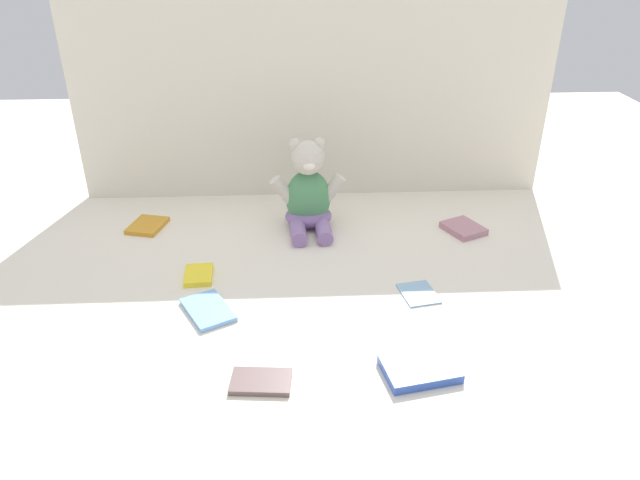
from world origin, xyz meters
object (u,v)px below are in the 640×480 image
object	(u,v)px
book_case_1	(463,228)
book_case_6	(419,293)
book_case_0	(208,310)
book_case_4	(261,382)
book_case_5	(199,275)
book_case_3	(420,369)
book_case_2	(147,226)
teddy_bear	(308,195)

from	to	relation	value
book_case_1	book_case_6	bearing A→B (deg)	-146.86
book_case_0	book_case_4	world-z (taller)	same
book_case_5	book_case_6	size ratio (longest dim) A/B	0.95
book_case_1	book_case_3	distance (m)	0.62
book_case_0	book_case_3	world-z (taller)	book_case_3
book_case_0	book_case_3	distance (m)	0.48
book_case_5	book_case_6	bearing A→B (deg)	165.40
book_case_0	book_case_2	size ratio (longest dim) A/B	1.21
book_case_2	book_case_4	xyz separation A→B (m)	(0.34, -0.66, -0.00)
teddy_bear	book_case_6	world-z (taller)	teddy_bear
book_case_6	book_case_3	bearing A→B (deg)	68.58
teddy_bear	book_case_1	distance (m)	0.44
book_case_4	teddy_bear	bearing A→B (deg)	-4.68
book_case_0	book_case_5	bearing A→B (deg)	-103.28
book_case_0	book_case_1	size ratio (longest dim) A/B	1.25
book_case_3	book_case_6	size ratio (longest dim) A/B	1.43
book_case_1	book_case_5	xyz separation A→B (m)	(-0.70, -0.21, -0.00)
book_case_2	book_case_6	size ratio (longest dim) A/B	1.14
book_case_1	book_case_5	world-z (taller)	book_case_1
book_case_1	book_case_4	size ratio (longest dim) A/B	0.94
book_case_0	book_case_4	xyz separation A→B (m)	(0.13, -0.24, -0.00)
teddy_bear	book_case_1	xyz separation A→B (m)	(0.43, -0.05, -0.09)
book_case_5	book_case_4	bearing A→B (deg)	109.70
book_case_2	book_case_5	distance (m)	0.33
book_case_3	book_case_5	xyz separation A→B (m)	(-0.46, 0.37, -0.00)
book_case_0	book_case_4	size ratio (longest dim) A/B	1.18
teddy_bear	book_case_5	distance (m)	0.39
book_case_0	book_case_1	xyz separation A→B (m)	(0.66, 0.35, 0.00)
teddy_bear	book_case_0	xyz separation A→B (m)	(-0.24, -0.41, -0.09)
book_case_1	book_case_6	distance (m)	0.36
teddy_bear	book_case_4	size ratio (longest dim) A/B	2.27
teddy_bear	book_case_1	size ratio (longest dim) A/B	2.42
book_case_3	book_case_0	bearing A→B (deg)	-128.40
teddy_bear	book_case_2	distance (m)	0.46
book_case_0	book_case_5	size ratio (longest dim) A/B	1.44
book_case_3	book_case_4	world-z (taller)	book_case_3
book_case_0	book_case_2	world-z (taller)	book_case_2
book_case_2	book_case_4	size ratio (longest dim) A/B	0.98
book_case_1	book_case_3	world-z (taller)	book_case_3
book_case_5	book_case_6	world-z (taller)	book_case_5
book_case_2	book_case_3	xyz separation A→B (m)	(0.64, -0.64, 0.00)
book_case_6	book_case_1	bearing A→B (deg)	-131.72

